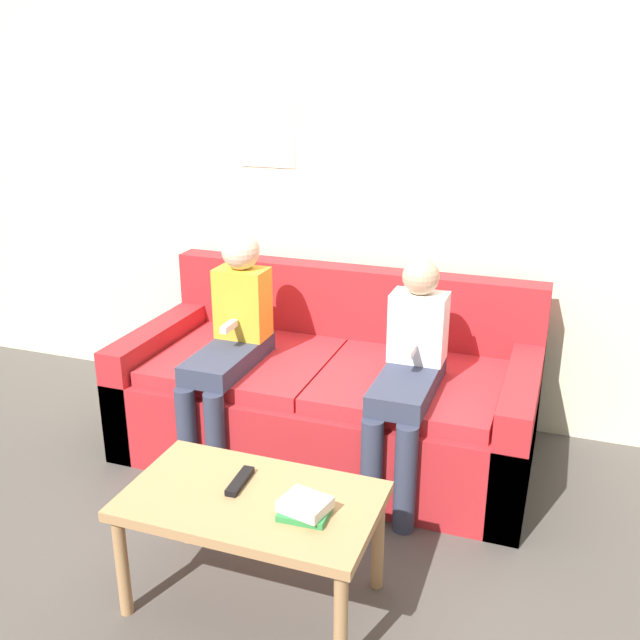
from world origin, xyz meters
The scene contains 8 objects.
ground_plane centered at (0.00, 0.00, 0.00)m, with size 10.00×10.00×0.00m, color #4C4742.
wall_back centered at (0.00, 1.13, 1.30)m, with size 8.00×0.06×2.60m.
couch centered at (0.00, 0.58, 0.28)m, with size 1.91×0.92×0.83m.
coffee_table centered at (0.10, -0.52, 0.37)m, with size 0.86×0.50×0.42m.
person_left centered at (-0.41, 0.36, 0.60)m, with size 0.24×0.61×1.07m.
person_right centered at (0.43, 0.35, 0.57)m, with size 0.24×0.61×1.02m.
tv_remote centered at (0.03, -0.46, 0.43)m, with size 0.05×0.17×0.02m.
book_stack centered at (0.31, -0.56, 0.45)m, with size 0.17×0.15×0.06m.
Camera 1 is at (1.01, -2.37, 1.78)m, focal length 40.00 mm.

